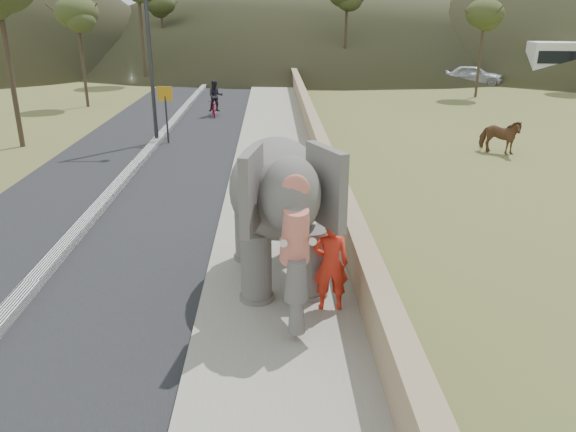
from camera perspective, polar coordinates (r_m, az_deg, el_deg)
The scene contains 12 objects.
ground at distance 11.32m, azimuth -1.02°, elevation -8.10°, with size 160.00×160.00×0.00m, color olive.
road at distance 21.24m, azimuth -15.05°, elevation 4.93°, with size 7.00×120.00×0.03m, color black.
median at distance 21.22m, azimuth -15.07°, elevation 5.18°, with size 0.35×120.00×0.22m, color black.
walkway at distance 20.65m, azimuth -1.38°, elevation 5.37°, with size 3.00×120.00×0.15m, color #9E9687.
parapet at distance 20.61m, azimuth 3.23°, elevation 6.67°, with size 0.30×120.00×1.10m, color tan.
lamppost at distance 24.21m, azimuth -13.34°, elevation 18.55°, with size 1.76×0.36×8.00m.
signboard at distance 24.36m, azimuth -12.32°, elevation 10.98°, with size 0.60×0.08×2.40m.
cow at distance 23.73m, azimuth 20.69°, elevation 7.57°, with size 0.75×1.64×1.39m, color brown.
distant_car at distance 46.09m, azimuth 18.32°, elevation 13.46°, with size 1.70×4.23×1.44m, color #AFAFB6.
elephant_and_man at distance 11.20m, azimuth -1.02°, elevation 0.86°, with size 2.57×4.40×3.04m.
motorcyclist at distance 30.64m, azimuth -7.47°, elevation 11.39°, with size 0.99×1.75×1.90m.
trees at distance 38.75m, azimuth 0.03°, elevation 17.86°, with size 41.40×42.57×8.76m.
Camera 1 is at (-0.09, -9.96, 5.37)m, focal length 35.00 mm.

